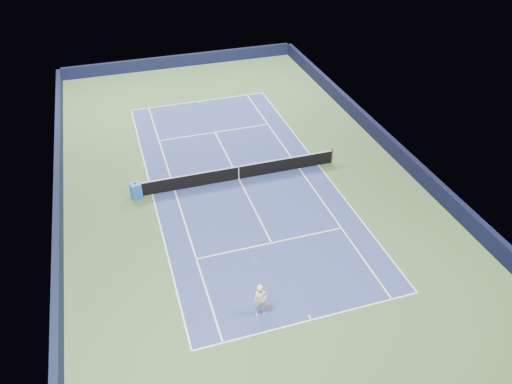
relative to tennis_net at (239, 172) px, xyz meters
name	(u,v)px	position (x,y,z in m)	size (l,w,h in m)	color
ground	(239,179)	(0.00, 0.00, -0.50)	(40.00, 40.00, 0.00)	#37542D
wall_far	(181,61)	(0.00, 19.82, 0.05)	(22.00, 0.35, 1.10)	black
wall_right	(391,145)	(10.82, 0.00, 0.05)	(0.35, 40.00, 1.10)	black
wall_left	(58,203)	(-10.82, 0.00, 0.05)	(0.35, 40.00, 1.10)	black
court_surface	(239,179)	(0.00, 0.00, -0.50)	(10.97, 23.77, 0.01)	navy
baseline_far	(199,101)	(0.00, 11.88, -0.50)	(10.97, 0.08, 0.00)	white
baseline_near	(311,320)	(0.00, -11.88, -0.50)	(10.97, 0.08, 0.00)	white
sideline_doubles_right	(318,165)	(5.49, 0.00, -0.50)	(0.08, 23.77, 0.00)	white
sideline_doubles_left	(152,194)	(-5.49, 0.00, -0.50)	(0.08, 23.77, 0.00)	white
sideline_singles_right	(299,168)	(4.12, 0.00, -0.50)	(0.08, 23.77, 0.00)	white
sideline_singles_left	(175,190)	(-4.12, 0.00, -0.50)	(0.08, 23.77, 0.00)	white
service_line_far	(215,132)	(0.00, 6.40, -0.50)	(8.23, 0.08, 0.00)	white
service_line_near	(272,243)	(0.00, -6.40, -0.50)	(8.23, 0.08, 0.00)	white
center_service_line	(239,179)	(0.00, 0.00, -0.50)	(0.08, 12.80, 0.00)	white
center_mark_far	(199,102)	(0.00, 11.73, -0.50)	(0.08, 0.30, 0.00)	white
center_mark_near	(310,318)	(0.00, -11.73, -0.50)	(0.08, 0.30, 0.00)	white
tennis_net	(239,172)	(0.00, 0.00, 0.00)	(12.90, 0.10, 1.07)	black
sponsor_cube	(136,191)	(-6.40, -0.04, -0.01)	(0.69, 0.65, 1.00)	blue
tennis_player	(261,300)	(-2.07, -10.84, 0.38)	(0.81, 1.26, 2.28)	white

